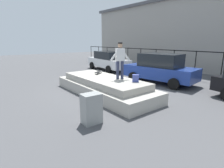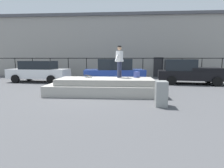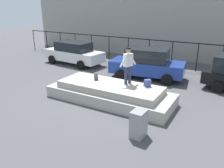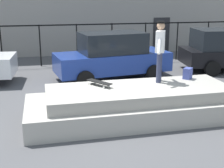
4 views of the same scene
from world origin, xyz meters
The scene contains 7 objects.
ground_plane centered at (0.00, 0.00, 0.00)m, with size 60.00×60.00×0.00m, color #4C4C4F.
concrete_ledge centered at (0.82, -0.36, 0.38)m, with size 6.01×2.21×0.84m.
skateboarder centered at (1.53, 0.08, 1.82)m, with size 0.48×0.89×1.69m.
skateboard centered at (-0.21, 0.03, 0.94)m, with size 0.63×0.78×0.12m.
backpack centered at (2.47, 0.19, 1.00)m, with size 0.28×0.20×0.32m, color #3F4C99.
car_blue_sedan_mid centered at (1.03, 3.81, 0.92)m, with size 4.65×2.49×1.85m.
fence_row centered at (0.00, 6.82, 1.30)m, with size 24.06×0.06×1.94m.
Camera 4 is at (-1.69, -7.96, 3.18)m, focal length 49.90 mm.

